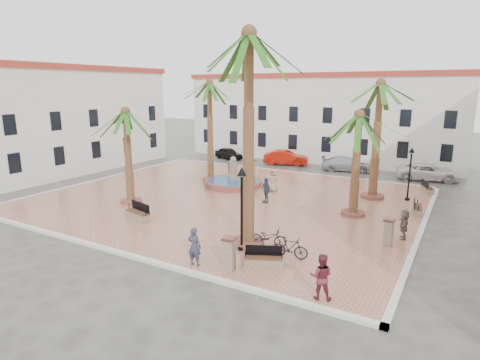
{
  "coord_description": "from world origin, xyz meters",
  "views": [
    {
      "loc": [
        14.8,
        -23.96,
        8.03
      ],
      "look_at": [
        1.0,
        0.0,
        1.6
      ],
      "focal_mm": 30.0,
      "sensor_mm": 36.0,
      "label": 1
    }
  ],
  "objects": [
    {
      "name": "bench_se",
      "position": [
        7.37,
        -8.95,
        0.41
      ],
      "size": [
        1.81,
        1.23,
        0.92
      ],
      "rotation": [
        0.0,
        0.0,
        0.44
      ],
      "color": "gray",
      "rests_on": "plaza"
    },
    {
      "name": "kerb_w",
      "position": [
        -13.0,
        0.0,
        0.08
      ],
      "size": [
        0.3,
        22.3,
        0.16
      ],
      "primitive_type": "cube",
      "color": "silver",
      "rests_on": "ground"
    },
    {
      "name": "bench_e",
      "position": [
        12.38,
        2.99,
        0.41
      ],
      "size": [
        0.76,
        1.78,
        0.91
      ],
      "rotation": [
        0.0,
        0.0,
        1.71
      ],
      "color": "gray",
      "rests_on": "plaza"
    },
    {
      "name": "bicycle_b",
      "position": [
        8.05,
        -7.55,
        0.67
      ],
      "size": [
        1.79,
        0.76,
        1.04
      ],
      "primitive_type": "imported",
      "rotation": [
        0.0,
        0.0,
        1.73
      ],
      "color": "black",
      "rests_on": "plaza"
    },
    {
      "name": "lamppost_s",
      "position": [
        5.58,
        -7.79,
        2.98
      ],
      "size": [
        0.45,
        0.45,
        4.18
      ],
      "color": "black",
      "rests_on": "plaza"
    },
    {
      "name": "bollard_n",
      "position": [
        -1.82,
        7.08,
        0.95
      ],
      "size": [
        0.57,
        0.57,
        1.54
      ],
      "rotation": [
        0.0,
        0.0,
        0.03
      ],
      "color": "gray",
      "rests_on": "plaza"
    },
    {
      "name": "litter_bin",
      "position": [
        6.25,
        -9.92,
        0.53
      ],
      "size": [
        0.39,
        0.39,
        0.77
      ],
      "primitive_type": "cylinder",
      "color": "black",
      "rests_on": "plaza"
    },
    {
      "name": "car_black",
      "position": [
        -8.9,
        14.57,
        0.64
      ],
      "size": [
        4.07,
        2.74,
        1.29
      ],
      "primitive_type": "imported",
      "rotation": [
        0.0,
        0.0,
        1.21
      ],
      "color": "black",
      "rests_on": "ground"
    },
    {
      "name": "cyclist_a",
      "position": [
        4.62,
        -10.4,
        1.05
      ],
      "size": [
        0.69,
        0.49,
        1.8
      ],
      "primitive_type": "imported",
      "rotation": [
        0.0,
        0.0,
        3.23
      ],
      "color": "#30354C",
      "rests_on": "plaza"
    },
    {
      "name": "palm_s",
      "position": [
        5.56,
        -7.09,
        9.42
      ],
      "size": [
        5.42,
        5.42,
        10.65
      ],
      "color": "#904F41",
      "rests_on": "plaza"
    },
    {
      "name": "pedestrian_north",
      "position": [
        -3.18,
        5.52,
        0.95
      ],
      "size": [
        0.95,
        1.18,
        1.6
      ],
      "primitive_type": "imported",
      "rotation": [
        0.0,
        0.0,
        1.96
      ],
      "color": "#444347",
      "rests_on": "plaza"
    },
    {
      "name": "kerb_n",
      "position": [
        0.0,
        11.0,
        0.08
      ],
      "size": [
        26.3,
        0.3,
        0.16
      ],
      "primitive_type": "cube",
      "color": "silver",
      "rests_on": "ground"
    },
    {
      "name": "kerb_s",
      "position": [
        0.0,
        -11.0,
        0.08
      ],
      "size": [
        26.3,
        0.3,
        0.16
      ],
      "primitive_type": "cube",
      "color": "silver",
      "rests_on": "ground"
    },
    {
      "name": "pedestrian_fountain_b",
      "position": [
        2.91,
        0.3,
        1.04
      ],
      "size": [
        1.12,
        0.94,
        1.79
      ],
      "primitive_type": "imported",
      "rotation": [
        0.0,
        0.0,
        -0.58
      ],
      "color": "#35475D",
      "rests_on": "plaza"
    },
    {
      "name": "cyclist_b",
      "position": [
        10.52,
        -10.4,
        1.06
      ],
      "size": [
        1.04,
        0.91,
        1.81
      ],
      "primitive_type": "imported",
      "rotation": [
        0.0,
        0.0,
        3.43
      ],
      "color": "maroon",
      "rests_on": "plaza"
    },
    {
      "name": "car_silver",
      "position": [
        4.62,
        14.57,
        0.7
      ],
      "size": [
        5.14,
        3.18,
        1.39
      ],
      "primitive_type": "imported",
      "rotation": [
        0.0,
        0.0,
        1.85
      ],
      "color": "#B5B4BD",
      "rests_on": "ground"
    },
    {
      "name": "pedestrian_east",
      "position": [
        12.3,
        -2.22,
        0.95
      ],
      "size": [
        0.69,
        1.54,
        1.6
      ],
      "primitive_type": "imported",
      "rotation": [
        0.0,
        0.0,
        -1.42
      ],
      "color": "#655751",
      "rests_on": "plaza"
    },
    {
      "name": "bench_ne",
      "position": [
        12.38,
        9.0,
        0.4
      ],
      "size": [
        1.13,
        1.76,
        0.89
      ],
      "rotation": [
        0.0,
        0.0,
        1.96
      ],
      "color": "gray",
      "rests_on": "plaza"
    },
    {
      "name": "plaza",
      "position": [
        0.0,
        0.0,
        0.07
      ],
      "size": [
        26.0,
        22.0,
        0.15
      ],
      "primitive_type": "cube",
      "color": "tan",
      "rests_on": "ground"
    },
    {
      "name": "building_north",
      "position": [
        -0.0,
        19.99,
        4.77
      ],
      "size": [
        30.4,
        7.4,
        9.5
      ],
      "color": "white",
      "rests_on": "ground"
    },
    {
      "name": "bench_s",
      "position": [
        -2.22,
        -6.89,
        0.44
      ],
      "size": [
        2.05,
        1.06,
        1.04
      ],
      "rotation": [
        0.0,
        0.0,
        -0.25
      ],
      "color": "gray",
      "rests_on": "plaza"
    },
    {
      "name": "car_red",
      "position": [
        -1.79,
        14.53,
        0.76
      ],
      "size": [
        4.89,
        2.85,
        1.52
      ],
      "primitive_type": "imported",
      "rotation": [
        0.0,
        0.0,
        1.86
      ],
      "color": "#A91709",
      "rests_on": "ground"
    },
    {
      "name": "bollard_e",
      "position": [
        11.76,
        -3.62,
        0.88
      ],
      "size": [
        0.55,
        0.55,
        1.41
      ],
      "rotation": [
        0.0,
        0.0,
        -0.1
      ],
      "color": "gray",
      "rests_on": "plaza"
    },
    {
      "name": "palm_e",
      "position": [
        8.92,
        0.53,
        5.65
      ],
      "size": [
        4.82,
        4.82,
        6.6
      ],
      "color": "#904F41",
      "rests_on": "plaza"
    },
    {
      "name": "pedestrian_fountain_a",
      "position": [
        2.09,
        3.3,
        1.02
      ],
      "size": [
        0.86,
        0.58,
        1.74
      ],
      "primitive_type": "imported",
      "rotation": [
        0.0,
        0.0,
        -0.03
      ],
      "color": "tan",
      "rests_on": "plaza"
    },
    {
      "name": "palm_nw",
      "position": [
        -4.19,
        3.98,
        7.54
      ],
      "size": [
        4.66,
        4.66,
        8.55
      ],
      "color": "#904F41",
      "rests_on": "plaza"
    },
    {
      "name": "bicycle_a",
      "position": [
        6.54,
        -6.77,
        0.64
      ],
      "size": [
        1.98,
        1.08,
        0.99
      ],
      "primitive_type": "imported",
      "rotation": [
        0.0,
        0.0,
        1.81
      ],
      "color": "black",
      "rests_on": "plaza"
    },
    {
      "name": "palm_sw",
      "position": [
        -5.24,
        -4.43,
        5.71
      ],
      "size": [
        4.71,
        4.71,
        6.64
      ],
      "color": "#904F41",
      "rests_on": "plaza"
    },
    {
      "name": "palm_ne",
      "position": [
        9.1,
        5.27,
        7.37
      ],
      "size": [
        5.35,
        5.35,
        8.49
      ],
      "color": "#904F41",
      "rests_on": "plaza"
    },
    {
      "name": "bollard_se",
      "position": [
        6.25,
        -10.06,
        0.95
      ],
      "size": [
        0.64,
        0.64,
        1.54
      ],
      "rotation": [
        0.0,
        0.0,
        0.18
      ],
      "color": "gray",
      "rests_on": "plaza"
    },
    {
      "name": "car_white",
      "position": [
        11.95,
        14.24,
        0.73
      ],
      "size": [
        5.61,
        3.4,
        1.45
      ],
      "primitive_type": "imported",
      "rotation": [
        0.0,
        0.0,
        1.77
      ],
      "color": "white",
      "rests_on": "ground"
    },
    {
      "name": "lamppost_e",
      "position": [
        11.4,
        5.89,
        2.73
      ],
      "size": [
        0.41,
        0.41,
        3.8
      ],
      "color": "black",
      "rests_on": "plaza"
    },
    {
      "name": "fountain",
      "position": [
        -1.58,
        3.37,
        0.48
      ],
      "size": [
        4.69,
        4.69,
        2.42
      ],
      "color": "#904F41",
      "rests_on": "plaza"
    },
    {
      "name": "building_west",
      "position": [
        -19.0,
        0.0,
        5.02
      ],
      "size": [
        6.4,
        24.4,
        10.0
      ],
      "rotation": [
        0.0,
        0.0,
        1.57
      ],
      "color": "white",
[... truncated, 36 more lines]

